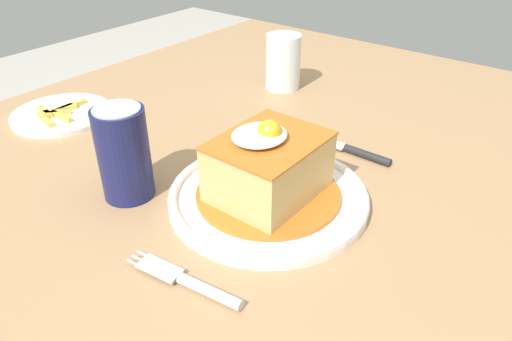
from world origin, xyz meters
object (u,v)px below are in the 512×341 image
drinking_glass (283,65)px  side_plate_fries (61,114)px  main_plate (268,196)px  fork (193,284)px  soda_can (124,153)px  knife (353,150)px

drinking_glass → side_plate_fries: 0.42m
main_plate → fork: size_ratio=1.81×
drinking_glass → side_plate_fries: (-0.35, 0.23, -0.04)m
fork → soda_can: (0.07, 0.19, 0.06)m
knife → side_plate_fries: side_plate_fries is taller
drinking_glass → side_plate_fries: size_ratio=0.62×
main_plate → fork: bearing=-169.7°
fork → side_plate_fries: (0.15, 0.47, -0.00)m
fork → side_plate_fries: 0.49m
knife → drinking_glass: (0.15, 0.24, 0.04)m
main_plate → knife: main_plate is taller
knife → soda_can: (-0.28, 0.18, 0.06)m
fork → drinking_glass: bearing=25.9°
main_plate → drinking_glass: size_ratio=2.45×
fork → side_plate_fries: side_plate_fries is taller
soda_can → side_plate_fries: soda_can is taller
knife → drinking_glass: size_ratio=1.57×
drinking_glass → side_plate_fries: bearing=147.1°
fork → main_plate: bearing=10.3°
main_plate → fork: main_plate is taller
fork → knife: bearing=0.7°
soda_can → drinking_glass: size_ratio=1.18×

